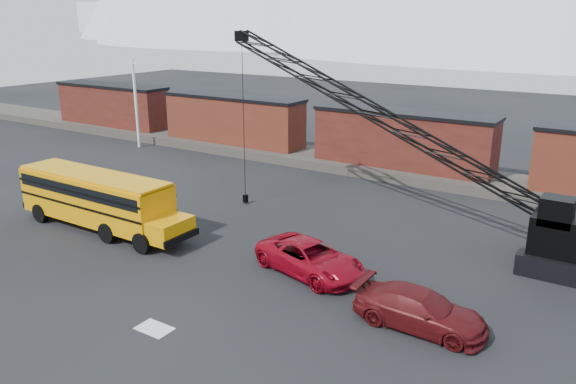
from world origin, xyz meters
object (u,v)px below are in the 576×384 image
red_pickup (310,258)px  maroon_suv (420,310)px  school_bus (99,199)px  crawler_crane (404,130)px

red_pickup → maroon_suv: red_pickup is taller
school_bus → red_pickup: 12.92m
red_pickup → school_bus: bearing=110.8°
school_bus → crawler_crane: 17.07m
maroon_suv → school_bus: bearing=89.2°
maroon_suv → crawler_crane: crawler_crane is taller
crawler_crane → school_bus: bearing=-149.4°
maroon_suv → crawler_crane: 11.12m
school_bus → maroon_suv: 18.79m
maroon_suv → crawler_crane: size_ratio=0.23×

